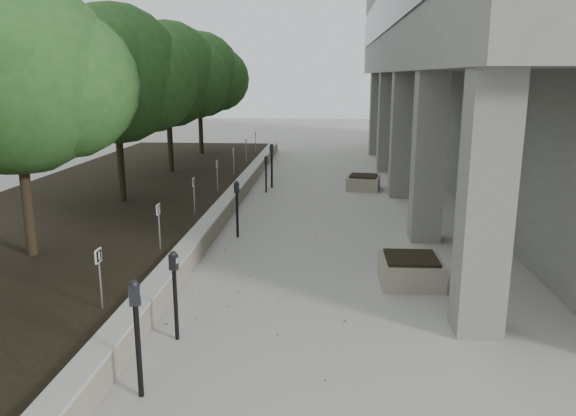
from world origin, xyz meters
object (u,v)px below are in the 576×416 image
(crabapple_tree_2, at_px, (18,117))
(parking_meter_3, at_px, (237,209))
(parking_meter_2, at_px, (175,296))
(planter_back, at_px, (363,182))
(crabapple_tree_5, at_px, (199,93))
(crabapple_tree_4, at_px, (168,97))
(planter_front, at_px, (411,270))
(parking_meter_1, at_px, (138,339))
(parking_meter_5, at_px, (266,174))
(crabapple_tree_3, at_px, (117,104))
(parking_meter_4, at_px, (272,166))

(crabapple_tree_2, relative_size, parking_meter_3, 3.86)
(parking_meter_2, bearing_deg, planter_back, 90.22)
(crabapple_tree_5, bearing_deg, crabapple_tree_4, -90.00)
(crabapple_tree_5, distance_m, planter_front, 17.00)
(planter_back, bearing_deg, crabapple_tree_5, 140.05)
(crabapple_tree_4, distance_m, parking_meter_3, 8.38)
(crabapple_tree_5, distance_m, parking_meter_1, 19.66)
(parking_meter_3, height_order, parking_meter_5, parking_meter_3)
(parking_meter_5, height_order, planter_back, parking_meter_5)
(crabapple_tree_2, height_order, parking_meter_2, crabapple_tree_2)
(crabapple_tree_2, relative_size, crabapple_tree_3, 1.00)
(crabapple_tree_3, xyz_separation_m, crabapple_tree_5, (0.00, 10.00, 0.00))
(crabapple_tree_3, distance_m, crabapple_tree_5, 10.00)
(parking_meter_3, bearing_deg, planter_front, -30.58)
(planter_front, xyz_separation_m, planter_back, (-0.39, 9.07, -0.01))
(crabapple_tree_5, relative_size, parking_meter_1, 3.54)
(crabapple_tree_3, distance_m, parking_meter_5, 5.57)
(planter_front, bearing_deg, parking_meter_2, -145.52)
(crabapple_tree_3, relative_size, parking_meter_2, 3.89)
(parking_meter_2, bearing_deg, crabapple_tree_2, 160.69)
(parking_meter_2, relative_size, planter_back, 1.28)
(crabapple_tree_2, distance_m, planter_back, 11.86)
(parking_meter_3, bearing_deg, parking_meter_5, 95.37)
(crabapple_tree_3, height_order, planter_back, crabapple_tree_3)
(crabapple_tree_5, bearing_deg, crabapple_tree_3, -90.00)
(parking_meter_4, height_order, parking_meter_5, parking_meter_4)
(crabapple_tree_2, xyz_separation_m, planter_back, (7.08, 9.07, -2.87))
(parking_meter_5, height_order, planter_front, parking_meter_5)
(crabapple_tree_5, xyz_separation_m, parking_meter_2, (3.64, -17.63, -2.42))
(crabapple_tree_3, relative_size, parking_meter_5, 4.32)
(crabapple_tree_5, relative_size, parking_meter_5, 4.32)
(crabapple_tree_5, distance_m, parking_meter_2, 18.17)
(parking_meter_1, bearing_deg, planter_back, 61.64)
(crabapple_tree_3, height_order, crabapple_tree_4, same)
(planter_back, bearing_deg, crabapple_tree_2, -127.96)
(planter_front, bearing_deg, parking_meter_3, 143.06)
(crabapple_tree_2, relative_size, crabapple_tree_5, 1.00)
(crabapple_tree_4, height_order, planter_back, crabapple_tree_4)
(parking_meter_2, xyz_separation_m, parking_meter_4, (0.22, 11.79, 0.08))
(parking_meter_1, xyz_separation_m, parking_meter_5, (0.15, 12.45, -0.14))
(crabapple_tree_5, xyz_separation_m, parking_meter_3, (3.66, -12.14, -2.42))
(crabapple_tree_5, distance_m, parking_meter_5, 8.09)
(crabapple_tree_5, bearing_deg, planter_back, -39.95)
(crabapple_tree_2, bearing_deg, parking_meter_3, 38.04)
(crabapple_tree_2, distance_m, planter_front, 8.00)
(crabapple_tree_5, xyz_separation_m, parking_meter_5, (3.75, -6.73, -2.49))
(parking_meter_4, bearing_deg, crabapple_tree_5, 124.15)
(parking_meter_3, bearing_deg, crabapple_tree_5, 113.15)
(crabapple_tree_2, height_order, crabapple_tree_4, same)
(parking_meter_3, height_order, parking_meter_4, parking_meter_4)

